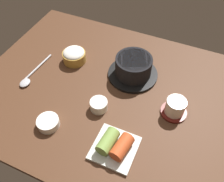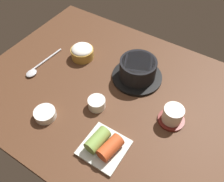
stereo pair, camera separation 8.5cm
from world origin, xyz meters
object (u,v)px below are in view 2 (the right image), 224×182
spoon (36,69)px  banchan_cup_center (97,103)px  kimchi_plate (104,145)px  side_bowl_near (45,114)px  tea_cup_with_saucer (172,116)px  rice_bowl (82,52)px  stone_pot (138,70)px

spoon → banchan_cup_center: bearing=-3.4°
kimchi_plate → side_bowl_near: bearing=-177.7°
kimchi_plate → side_bowl_near: kimchi_plate is taller
tea_cup_with_saucer → banchan_cup_center: bearing=-160.6°
kimchi_plate → spoon: size_ratio=0.66×
side_bowl_near → spoon: side_bowl_near is taller
banchan_cup_center → spoon: 31.05cm
banchan_cup_center → kimchi_plate: (11.07, -11.98, 0.22)cm
rice_bowl → side_bowl_near: 31.75cm
tea_cup_with_saucer → side_bowl_near: size_ratio=1.23×
tea_cup_with_saucer → spoon: bearing=-173.1°
tea_cup_with_saucer → kimchi_plate: (-13.17, -20.52, -0.84)cm
spoon → side_bowl_near: bearing=-38.4°
tea_cup_with_saucer → side_bowl_near: bearing=-149.6°
rice_bowl → spoon: size_ratio=0.47×
stone_pot → kimchi_plate: bearing=-79.2°
stone_pot → spoon: 40.36cm
stone_pot → tea_cup_with_saucer: stone_pot is taller
tea_cup_with_saucer → spoon: (-55.21, -6.68, -2.42)cm
rice_bowl → kimchi_plate: 43.05cm
tea_cup_with_saucer → side_bowl_near: tea_cup_with_saucer is taller
stone_pot → rice_bowl: size_ratio=2.06×
kimchi_plate → side_bowl_near: (-23.41, -0.93, -0.67)cm
stone_pot → banchan_cup_center: (-5.00, -19.84, -2.10)cm
stone_pot → side_bowl_near: 37.15cm
side_bowl_near → tea_cup_with_saucer: bearing=30.4°
banchan_cup_center → kimchi_plate: size_ratio=0.47×
rice_bowl → side_bowl_near: bearing=-76.2°
rice_bowl → spoon: rice_bowl is taller
side_bowl_near → kimchi_plate: bearing=2.3°
stone_pot → side_bowl_near: stone_pot is taller
stone_pot → kimchi_plate: stone_pot is taller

